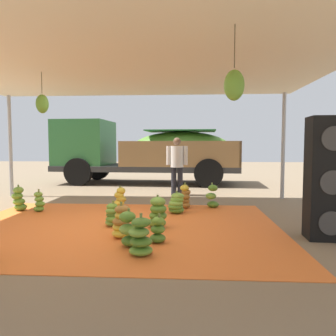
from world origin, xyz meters
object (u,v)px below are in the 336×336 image
Objects in this scene: banana_bunch_8 at (185,197)px; banana_bunch_13 at (122,222)px; banana_bunch_3 at (140,238)px; worker_0 at (177,162)px; banana_bunch_1 at (158,231)px; banana_bunch_12 at (19,200)px; banana_bunch_10 at (112,216)px; speaker_stack at (326,178)px; banana_bunch_4 at (129,230)px; banana_bunch_5 at (176,204)px; banana_bunch_0 at (39,202)px; cargo_truck_main at (143,151)px; banana_bunch_9 at (212,197)px; banana_bunch_11 at (158,213)px; banana_bunch_7 at (120,198)px.

banana_bunch_13 is at bearing -112.22° from banana_bunch_8.
banana_bunch_3 is 5.26m from worker_0.
banana_bunch_1 is 3.88m from banana_bunch_12.
banana_bunch_12 is at bearing 152.85° from banana_bunch_10.
worker_0 is at bearing 119.65° from speaker_stack.
banana_bunch_10 is 0.74m from banana_bunch_13.
banana_bunch_4 is 1.14× the size of banana_bunch_5.
banana_bunch_0 is 0.29× the size of worker_0.
cargo_truck_main is at bearing 93.25° from banana_bunch_10.
banana_bunch_9 is 2.17m from banana_bunch_11.
banana_bunch_4 is at bearing -105.53° from banana_bunch_11.
banana_bunch_1 is 0.23× the size of speaker_stack.
worker_0 is 4.91m from speaker_stack.
banana_bunch_11 is (2.71, -1.23, 0.05)m from banana_bunch_0.
banana_bunch_0 is at bearing -138.99° from worker_0.
banana_bunch_8 reaches higher than banana_bunch_12.
banana_bunch_11 is 2.77m from speaker_stack.
banana_bunch_12 is 0.08× the size of cargo_truck_main.
banana_bunch_12 is at bearing 138.94° from banana_bunch_3.
speaker_stack is at bearing -46.06° from banana_bunch_8.
banana_bunch_1 is 4.68m from worker_0.
cargo_truck_main is at bearing 115.60° from worker_0.
speaker_stack reaches higher than banana_bunch_8.
cargo_truck_main is 3.70× the size of speaker_stack.
cargo_truck_main is (-0.38, 6.66, 1.05)m from banana_bunch_10.
banana_bunch_11 is at bearing -120.12° from banana_bunch_9.
banana_bunch_9 is at bearing 59.88° from banana_bunch_11.
banana_bunch_12 is (-3.26, 2.10, 0.07)m from banana_bunch_1.
banana_bunch_1 is at bearing -172.26° from speaker_stack.
banana_bunch_10 is at bearing 114.50° from banana_bunch_4.
banana_bunch_10 is (-0.52, 1.13, -0.04)m from banana_bunch_4.
banana_bunch_13 is at bearing -99.29° from worker_0.
banana_bunch_13 reaches higher than banana_bunch_1.
banana_bunch_7 is at bearing 97.61° from banana_bunch_10.
banana_bunch_11 is 3.84m from worker_0.
banana_bunch_13 is 7.43m from cargo_truck_main.
worker_0 reaches higher than banana_bunch_10.
banana_bunch_1 is 1.26m from banana_bunch_10.
banana_bunch_5 is at bearing 81.86° from banana_bunch_3.
worker_0 reaches higher than banana_bunch_3.
speaker_stack is (2.94, 0.59, 0.70)m from banana_bunch_4.
banana_bunch_5 is 0.07× the size of cargo_truck_main.
banana_bunch_0 is at bearing 179.50° from banana_bunch_5.
banana_bunch_9 is (1.18, 3.31, 0.02)m from banana_bunch_3.
banana_bunch_11 is at bearing 86.36° from banana_bunch_3.
banana_bunch_9 is at bearing 10.93° from banana_bunch_8.
worker_0 is (1.41, -2.94, -0.27)m from cargo_truck_main.
banana_bunch_11 is at bearing 50.70° from banana_bunch_13.
banana_bunch_0 is 2.88m from banana_bunch_13.
banana_bunch_11 is at bearing 169.36° from speaker_stack.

